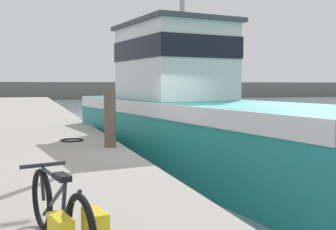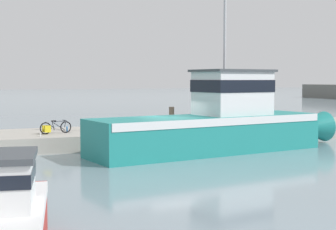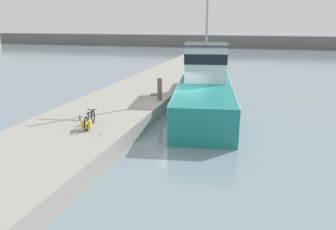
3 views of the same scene
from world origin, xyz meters
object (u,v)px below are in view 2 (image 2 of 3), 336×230
object	(u,v)px
fishing_boat_main	(220,122)
bicycle_touring	(53,128)
water_bottle_by_bike	(40,135)
water_bottle_on_curb	(67,129)
mooring_post	(172,119)

from	to	relation	value
fishing_boat_main	bicycle_touring	distance (m)	8.45
bicycle_touring	water_bottle_by_bike	world-z (taller)	bicycle_touring
water_bottle_by_bike	bicycle_touring	bearing A→B (deg)	142.14
fishing_boat_main	water_bottle_on_curb	size ratio (longest dim) A/B	56.78
bicycle_touring	water_bottle_on_curb	world-z (taller)	bicycle_touring
water_bottle_on_curb	fishing_boat_main	bearing A→B (deg)	52.76
water_bottle_by_bike	water_bottle_on_curb	size ratio (longest dim) A/B	0.73
fishing_boat_main	bicycle_touring	world-z (taller)	fishing_boat_main
bicycle_touring	mooring_post	distance (m)	6.13
bicycle_touring	fishing_boat_main	bearing A→B (deg)	48.68
bicycle_touring	water_bottle_on_curb	distance (m)	1.37
bicycle_touring	water_bottle_by_bike	size ratio (longest dim) A/B	9.20
fishing_boat_main	mooring_post	distance (m)	2.90
fishing_boat_main	water_bottle_by_bike	world-z (taller)	fishing_boat_main
fishing_boat_main	water_bottle_by_bike	distance (m)	8.76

